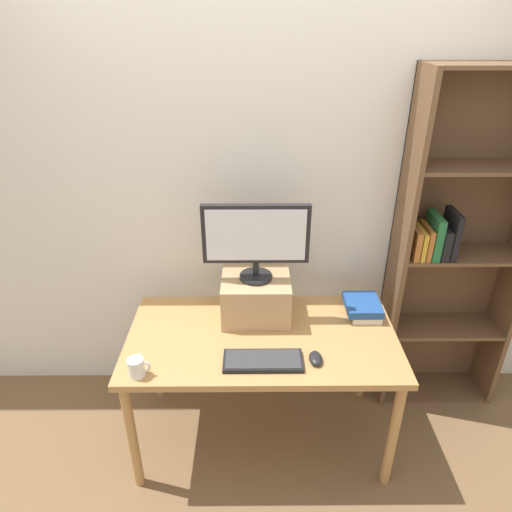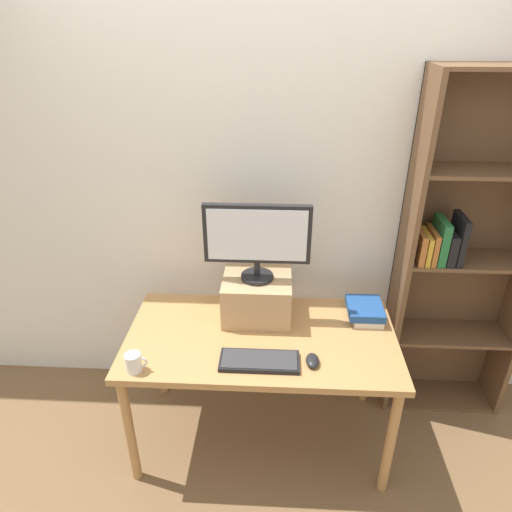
{
  "view_description": "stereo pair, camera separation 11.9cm",
  "coord_description": "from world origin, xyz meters",
  "views": [
    {
      "loc": [
        -0.05,
        -1.91,
        2.21
      ],
      "look_at": [
        -0.03,
        0.07,
        1.16
      ],
      "focal_mm": 32.0,
      "sensor_mm": 36.0,
      "label": 1
    },
    {
      "loc": [
        0.07,
        -1.9,
        2.21
      ],
      "look_at": [
        -0.03,
        0.07,
        1.16
      ],
      "focal_mm": 32.0,
      "sensor_mm": 36.0,
      "label": 2
    }
  ],
  "objects": [
    {
      "name": "computer_mouse",
      "position": [
        0.25,
        -0.2,
        0.75
      ],
      "size": [
        0.06,
        0.1,
        0.04
      ],
      "color": "black",
      "rests_on": "desk"
    },
    {
      "name": "ground_plane",
      "position": [
        0.0,
        0.0,
        0.0
      ],
      "size": [
        12.0,
        12.0,
        0.0
      ],
      "primitive_type": "plane",
      "color": "brown"
    },
    {
      "name": "desk",
      "position": [
        0.0,
        0.0,
        0.65
      ],
      "size": [
        1.4,
        0.74,
        0.73
      ],
      "color": "#B7844C",
      "rests_on": "ground_plane"
    },
    {
      "name": "riser_box",
      "position": [
        -0.03,
        0.19,
        0.85
      ],
      "size": [
        0.37,
        0.32,
        0.24
      ],
      "color": "tan",
      "rests_on": "desk"
    },
    {
      "name": "bookshelf_unit",
      "position": [
        1.1,
        0.39,
        1.02
      ],
      "size": [
        0.71,
        0.28,
        2.01
      ],
      "color": "brown",
      "rests_on": "ground_plane"
    },
    {
      "name": "coffee_mug",
      "position": [
        -0.58,
        -0.29,
        0.78
      ],
      "size": [
        0.11,
        0.08,
        0.09
      ],
      "color": "white",
      "rests_on": "desk"
    },
    {
      "name": "computer_monitor",
      "position": [
        -0.03,
        0.18,
        1.2
      ],
      "size": [
        0.55,
        0.17,
        0.42
      ],
      "color": "black",
      "rests_on": "riser_box"
    },
    {
      "name": "keyboard",
      "position": [
        -0.0,
        -0.21,
        0.74
      ],
      "size": [
        0.38,
        0.16,
        0.02
      ],
      "color": "black",
      "rests_on": "desk"
    },
    {
      "name": "book_stack",
      "position": [
        0.56,
        0.19,
        0.77
      ],
      "size": [
        0.19,
        0.22,
        0.08
      ],
      "color": "silver",
      "rests_on": "desk"
    },
    {
      "name": "back_wall",
      "position": [
        0.0,
        0.54,
        1.3
      ],
      "size": [
        7.0,
        0.08,
        2.6
      ],
      "color": "silver",
      "rests_on": "ground_plane"
    }
  ]
}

